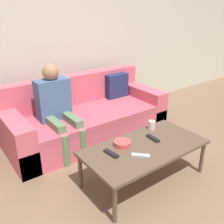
{
  "coord_description": "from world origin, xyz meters",
  "views": [
    {
      "loc": [
        -1.48,
        -1.07,
        1.68
      ],
      "look_at": [
        0.07,
        1.05,
        0.57
      ],
      "focal_mm": 40.0,
      "sensor_mm": 36.0,
      "label": 1
    }
  ],
  "objects_px": {
    "tv_remote_2": "(111,153)",
    "tv_remote_1": "(141,156)",
    "coffee_table": "(145,149)",
    "tv_remote_0": "(153,138)",
    "cup_near": "(152,125)",
    "couch": "(87,118)",
    "snack_bowl": "(122,143)",
    "person_adult": "(56,103)"
  },
  "relations": [
    {
      "from": "tv_remote_2",
      "to": "tv_remote_1",
      "type": "bearing_deg",
      "value": -50.9
    },
    {
      "from": "tv_remote_2",
      "to": "coffee_table",
      "type": "bearing_deg",
      "value": -18.68
    },
    {
      "from": "coffee_table",
      "to": "tv_remote_0",
      "type": "bearing_deg",
      "value": 18.6
    },
    {
      "from": "cup_near",
      "to": "tv_remote_2",
      "type": "height_order",
      "value": "cup_near"
    },
    {
      "from": "tv_remote_1",
      "to": "tv_remote_2",
      "type": "height_order",
      "value": "same"
    },
    {
      "from": "tv_remote_0",
      "to": "tv_remote_1",
      "type": "relative_size",
      "value": 1.11
    },
    {
      "from": "couch",
      "to": "tv_remote_1",
      "type": "height_order",
      "value": "couch"
    },
    {
      "from": "cup_near",
      "to": "tv_remote_1",
      "type": "height_order",
      "value": "cup_near"
    },
    {
      "from": "couch",
      "to": "tv_remote_2",
      "type": "bearing_deg",
      "value": -109.61
    },
    {
      "from": "couch",
      "to": "coffee_table",
      "type": "height_order",
      "value": "couch"
    },
    {
      "from": "tv_remote_0",
      "to": "tv_remote_2",
      "type": "distance_m",
      "value": 0.53
    },
    {
      "from": "snack_bowl",
      "to": "tv_remote_0",
      "type": "bearing_deg",
      "value": -15.22
    },
    {
      "from": "coffee_table",
      "to": "tv_remote_1",
      "type": "bearing_deg",
      "value": -144.86
    },
    {
      "from": "coffee_table",
      "to": "cup_near",
      "type": "height_order",
      "value": "cup_near"
    },
    {
      "from": "person_adult",
      "to": "tv_remote_2",
      "type": "bearing_deg",
      "value": -86.46
    },
    {
      "from": "tv_remote_1",
      "to": "tv_remote_2",
      "type": "xyz_separation_m",
      "value": [
        -0.2,
        0.19,
        0.0
      ]
    },
    {
      "from": "tv_remote_0",
      "to": "tv_remote_2",
      "type": "relative_size",
      "value": 0.99
    },
    {
      "from": "coffee_table",
      "to": "snack_bowl",
      "type": "bearing_deg",
      "value": 139.48
    },
    {
      "from": "tv_remote_1",
      "to": "snack_bowl",
      "type": "relative_size",
      "value": 0.89
    },
    {
      "from": "cup_near",
      "to": "snack_bowl",
      "type": "distance_m",
      "value": 0.5
    },
    {
      "from": "cup_near",
      "to": "tv_remote_0",
      "type": "xyz_separation_m",
      "value": [
        -0.16,
        -0.18,
        -0.04
      ]
    },
    {
      "from": "snack_bowl",
      "to": "person_adult",
      "type": "bearing_deg",
      "value": 105.11
    },
    {
      "from": "couch",
      "to": "tv_remote_1",
      "type": "relative_size",
      "value": 13.89
    },
    {
      "from": "cup_near",
      "to": "tv_remote_2",
      "type": "distance_m",
      "value": 0.7
    },
    {
      "from": "tv_remote_1",
      "to": "couch",
      "type": "bearing_deg",
      "value": 36.85
    },
    {
      "from": "couch",
      "to": "tv_remote_1",
      "type": "bearing_deg",
      "value": -98.64
    },
    {
      "from": "coffee_table",
      "to": "tv_remote_2",
      "type": "distance_m",
      "value": 0.37
    },
    {
      "from": "tv_remote_0",
      "to": "snack_bowl",
      "type": "bearing_deg",
      "value": 168.38
    },
    {
      "from": "tv_remote_0",
      "to": "cup_near",
      "type": "bearing_deg",
      "value": 52.24
    },
    {
      "from": "coffee_table",
      "to": "person_adult",
      "type": "distance_m",
      "value": 1.21
    },
    {
      "from": "tv_remote_0",
      "to": "snack_bowl",
      "type": "height_order",
      "value": "snack_bowl"
    },
    {
      "from": "cup_near",
      "to": "person_adult",
      "type": "bearing_deg",
      "value": 130.65
    },
    {
      "from": "tv_remote_1",
      "to": "tv_remote_2",
      "type": "bearing_deg",
      "value": 91.46
    },
    {
      "from": "snack_bowl",
      "to": "couch",
      "type": "bearing_deg",
      "value": 78.87
    },
    {
      "from": "tv_remote_0",
      "to": "person_adult",
      "type": "bearing_deg",
      "value": 123.13
    },
    {
      "from": "person_adult",
      "to": "cup_near",
      "type": "relative_size",
      "value": 10.74
    },
    {
      "from": "couch",
      "to": "tv_remote_0",
      "type": "xyz_separation_m",
      "value": [
        0.13,
        -1.13,
        0.14
      ]
    },
    {
      "from": "couch",
      "to": "tv_remote_0",
      "type": "distance_m",
      "value": 1.15
    },
    {
      "from": "person_adult",
      "to": "tv_remote_1",
      "type": "relative_size",
      "value": 6.93
    },
    {
      "from": "person_adult",
      "to": "tv_remote_1",
      "type": "bearing_deg",
      "value": -77.92
    },
    {
      "from": "coffee_table",
      "to": "snack_bowl",
      "type": "height_order",
      "value": "snack_bowl"
    },
    {
      "from": "tv_remote_1",
      "to": "snack_bowl",
      "type": "distance_m",
      "value": 0.26
    }
  ]
}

